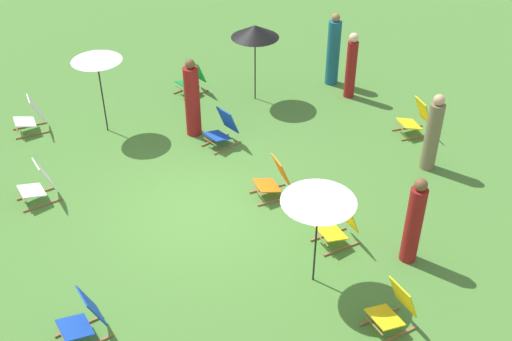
% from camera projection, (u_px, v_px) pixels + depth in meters
% --- Properties ---
extents(ground_plane, '(40.00, 40.00, 0.00)m').
position_uv_depth(ground_plane, '(201.00, 209.00, 11.91)').
color(ground_plane, '#477A33').
extents(deckchair_0, '(0.64, 0.85, 0.83)m').
position_uv_depth(deckchair_0, '(223.00, 129.00, 13.61)').
color(deckchair_0, olive).
rests_on(deckchair_0, ground).
extents(deckchair_1, '(0.48, 0.76, 0.83)m').
position_uv_depth(deckchair_1, '(394.00, 309.00, 9.36)').
color(deckchair_1, olive).
rests_on(deckchair_1, ground).
extents(deckchair_2, '(0.64, 0.85, 0.83)m').
position_uv_depth(deckchair_2, '(192.00, 79.00, 15.61)').
color(deckchair_2, olive).
rests_on(deckchair_2, ground).
extents(deckchair_3, '(0.53, 0.79, 0.83)m').
position_uv_depth(deckchair_3, '(39.00, 184.00, 11.96)').
color(deckchair_3, olive).
rests_on(deckchair_3, ground).
extents(deckchair_4, '(0.57, 0.81, 0.83)m').
position_uv_depth(deckchair_4, '(274.00, 180.00, 12.07)').
color(deckchair_4, olive).
rests_on(deckchair_4, ground).
extents(deckchair_5, '(0.49, 0.77, 0.83)m').
position_uv_depth(deckchair_5, '(339.00, 225.00, 10.95)').
color(deckchair_5, olive).
rests_on(deckchair_5, ground).
extents(deckchair_6, '(0.62, 0.84, 0.83)m').
position_uv_depth(deckchair_6, '(416.00, 119.00, 13.98)').
color(deckchair_6, olive).
rests_on(deckchair_6, ground).
extents(deckchair_7, '(0.52, 0.79, 0.83)m').
position_uv_depth(deckchair_7, '(31.00, 117.00, 14.06)').
color(deckchair_7, olive).
rests_on(deckchair_7, ground).
extents(deckchair_8, '(0.53, 0.79, 0.83)m').
position_uv_depth(deckchair_8, '(84.00, 318.00, 9.20)').
color(deckchair_8, olive).
rests_on(deckchair_8, ground).
extents(umbrella_0, '(1.10, 1.10, 1.98)m').
position_uv_depth(umbrella_0, '(96.00, 55.00, 13.22)').
color(umbrella_0, black).
rests_on(umbrella_0, ground).
extents(umbrella_1, '(1.14, 1.14, 1.92)m').
position_uv_depth(umbrella_1, '(255.00, 31.00, 14.51)').
color(umbrella_1, black).
rests_on(umbrella_1, ground).
extents(umbrella_2, '(1.18, 1.18, 1.86)m').
position_uv_depth(umbrella_2, '(319.00, 196.00, 9.37)').
color(umbrella_2, black).
rests_on(umbrella_2, ground).
extents(person_0, '(0.37, 0.37, 1.67)m').
position_uv_depth(person_0, '(351.00, 66.00, 15.17)').
color(person_0, maroon).
rests_on(person_0, ground).
extents(person_1, '(0.45, 0.45, 1.88)m').
position_uv_depth(person_1, '(333.00, 51.00, 15.72)').
color(person_1, '#195972').
rests_on(person_1, ground).
extents(person_2, '(0.44, 0.44, 1.71)m').
position_uv_depth(person_2, '(433.00, 134.00, 12.61)').
color(person_2, '#72664C').
rests_on(person_2, ground).
extents(person_3, '(0.39, 0.39, 1.83)m').
position_uv_depth(person_3, '(192.00, 100.00, 13.69)').
color(person_3, maroon).
rests_on(person_3, ground).
extents(person_4, '(0.35, 0.35, 1.69)m').
position_uv_depth(person_4, '(414.00, 222.00, 10.33)').
color(person_4, maroon).
rests_on(person_4, ground).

